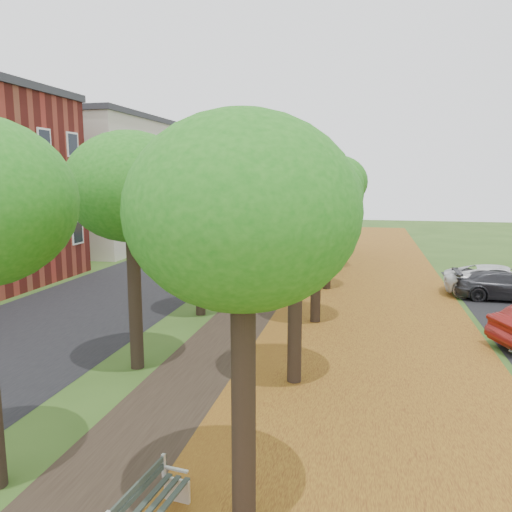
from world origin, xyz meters
The scene contains 10 objects.
ground centered at (0.00, 0.00, 0.00)m, with size 120.00×120.00×0.00m, color #2D4C19.
street_asphalt centered at (-7.50, 15.00, 0.00)m, with size 8.00×70.00×0.01m, color black.
footpath centered at (0.00, 15.00, 0.00)m, with size 3.20×70.00×0.01m, color black.
leaf_verge centered at (5.00, 15.00, 0.01)m, with size 7.50×70.00×0.01m, color #96681B.
tree_row_west centered at (-2.20, 15.00, 5.07)m, with size 3.78×33.78×6.72m.
tree_row_east centered at (2.60, 15.00, 5.07)m, with size 3.78×33.78×6.72m.
building_cream centered at (-17.00, 33.00, 5.21)m, with size 10.30×20.30×10.40m.
bench centered at (1.14, -0.51, 0.44)m, with size 0.73×1.83×0.84m.
car_grey centered at (11.00, 17.51, 0.68)m, with size 1.91×4.71×1.37m, color #2D2D31.
car_white centered at (11.00, 18.11, 0.74)m, with size 2.46×5.35×1.49m, color silver.
Camera 1 is at (4.41, -7.34, 5.78)m, focal length 35.00 mm.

